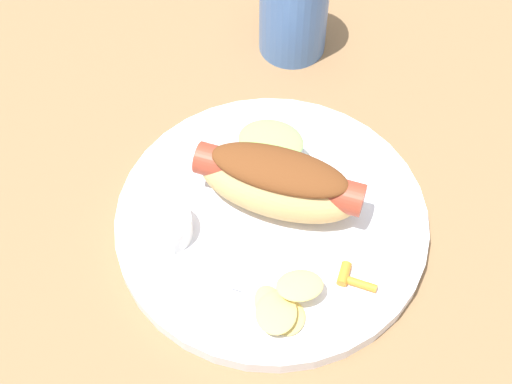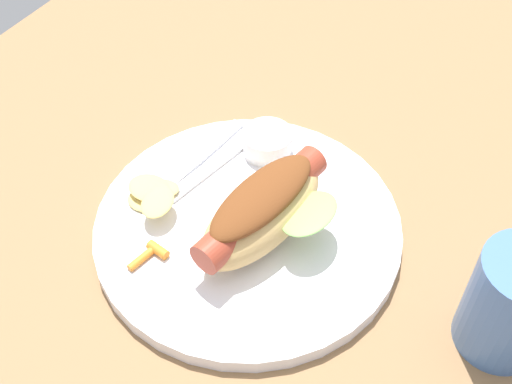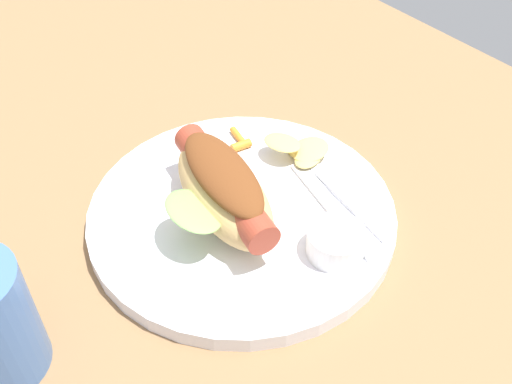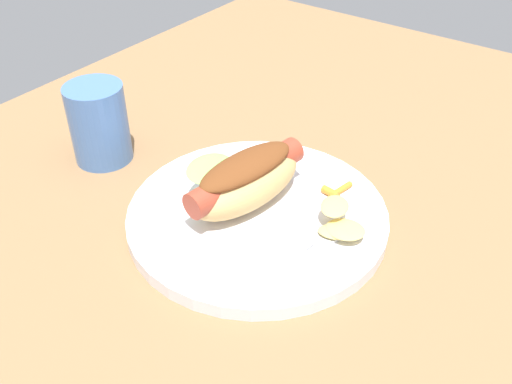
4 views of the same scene
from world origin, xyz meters
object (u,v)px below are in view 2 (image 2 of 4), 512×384
object	(u,v)px
fork	(197,160)
carrot_garnish	(151,254)
plate	(248,228)
hot_dog	(266,211)
knife	(219,161)
chips_pile	(153,194)
sauce_ramekin	(267,142)
drinking_cup	(512,304)

from	to	relation	value
fork	carrot_garnish	bearing A→B (deg)	20.53
plate	fork	size ratio (longest dim) A/B	1.95
hot_dog	fork	bearing A→B (deg)	-103.58
hot_dog	carrot_garnish	xyz separation A→B (cm)	(7.37, -7.46, -2.85)
hot_dog	knife	distance (cm)	10.70
fork	chips_pile	distance (cm)	6.44
fork	sauce_ramekin	bearing A→B (deg)	139.28
sauce_ramekin	carrot_garnish	xyz separation A→B (cm)	(16.82, -2.19, -0.79)
carrot_garnish	fork	bearing A→B (deg)	-165.32
sauce_ramekin	carrot_garnish	size ratio (longest dim) A/B	1.43
plate	chips_pile	size ratio (longest dim) A/B	4.36
plate	drinking_cup	xyz separation A→B (cm)	(-1.16, 23.34, 4.22)
hot_dog	fork	xyz separation A→B (cm)	(-4.45, -10.55, -3.05)
chips_pile	drinking_cup	world-z (taller)	drinking_cup
hot_dog	fork	distance (cm)	11.85
chips_pile	fork	bearing A→B (deg)	174.81
plate	drinking_cup	size ratio (longest dim) A/B	2.83
hot_dog	plate	bearing A→B (deg)	-88.93
knife	carrot_garnish	bearing A→B (deg)	16.52
plate	fork	world-z (taller)	fork
knife	carrot_garnish	size ratio (longest dim) A/B	3.90
carrot_garnish	drinking_cup	world-z (taller)	drinking_cup
plate	sauce_ramekin	distance (cm)	9.90
hot_dog	drinking_cup	bearing A→B (deg)	103.21
hot_dog	drinking_cup	world-z (taller)	drinking_cup
carrot_garnish	knife	bearing A→B (deg)	-174.80
plate	sauce_ramekin	xyz separation A→B (cm)	(-9.15, -3.20, 2.00)
hot_dog	sauce_ramekin	distance (cm)	11.01
hot_dog	chips_pile	xyz separation A→B (cm)	(1.91, -11.13, -2.24)
chips_pile	sauce_ramekin	bearing A→B (deg)	152.72
carrot_garnish	drinking_cup	size ratio (longest dim) A/B	0.35
knife	drinking_cup	size ratio (longest dim) A/B	1.37
drinking_cup	sauce_ramekin	bearing A→B (deg)	-106.76
sauce_ramekin	fork	distance (cm)	7.34
sauce_ramekin	knife	xyz separation A→B (cm)	(3.92, -3.36, -1.02)
hot_dog	sauce_ramekin	world-z (taller)	hot_dog
plate	fork	xyz separation A→B (cm)	(-4.15, -8.48, 1.00)
drinking_cup	knife	bearing A→B (deg)	-97.75
fork	hot_dog	bearing A→B (deg)	72.98
plate	knife	size ratio (longest dim) A/B	2.07
drinking_cup	carrot_garnish	bearing A→B (deg)	-72.93
chips_pile	knife	bearing A→B (deg)	161.45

